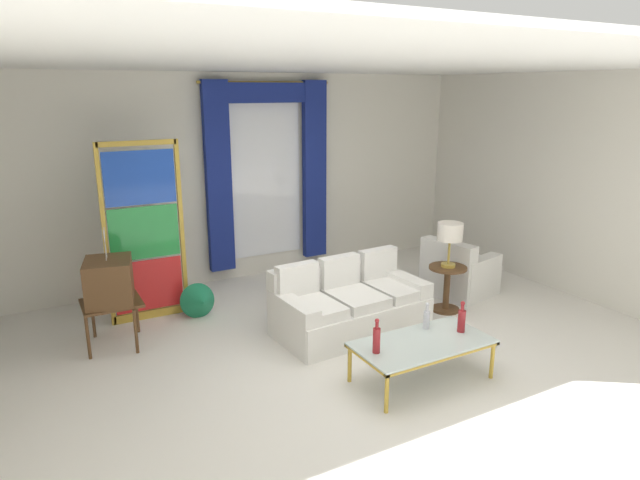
{
  "coord_description": "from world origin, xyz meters",
  "views": [
    {
      "loc": [
        -2.93,
        -4.6,
        2.77
      ],
      "look_at": [
        0.09,
        0.9,
        1.05
      ],
      "focal_mm": 30.98,
      "sensor_mm": 36.0,
      "label": 1
    }
  ],
  "objects_px": {
    "bottle_blue_decanter": "(427,318)",
    "peacock_figurine": "(200,302)",
    "coffee_table": "(422,345)",
    "armchair_white": "(458,274)",
    "couch_white_long": "(347,305)",
    "stained_glass_divider": "(145,236)",
    "table_lamp_brass": "(450,234)",
    "bottle_amber_squat": "(377,339)",
    "vintage_tv": "(109,283)",
    "round_side_table": "(447,284)",
    "bottle_crystal_tall": "(462,319)"
  },
  "relations": [
    {
      "from": "table_lamp_brass",
      "to": "stained_glass_divider",
      "type": "bearing_deg",
      "value": 154.81
    },
    {
      "from": "bottle_amber_squat",
      "to": "stained_glass_divider",
      "type": "xyz_separation_m",
      "value": [
        -1.46,
        2.82,
        0.51
      ]
    },
    {
      "from": "armchair_white",
      "to": "stained_glass_divider",
      "type": "distance_m",
      "value": 4.19
    },
    {
      "from": "bottle_blue_decanter",
      "to": "armchair_white",
      "type": "xyz_separation_m",
      "value": [
        1.73,
        1.42,
        -0.23
      ]
    },
    {
      "from": "couch_white_long",
      "to": "coffee_table",
      "type": "xyz_separation_m",
      "value": [
        0.01,
        -1.38,
        0.07
      ]
    },
    {
      "from": "vintage_tv",
      "to": "armchair_white",
      "type": "relative_size",
      "value": 1.38
    },
    {
      "from": "couch_white_long",
      "to": "bottle_amber_squat",
      "type": "bearing_deg",
      "value": -110.89
    },
    {
      "from": "bottle_amber_squat",
      "to": "peacock_figurine",
      "type": "bearing_deg",
      "value": 110.59
    },
    {
      "from": "bottle_blue_decanter",
      "to": "bottle_amber_squat",
      "type": "xyz_separation_m",
      "value": [
        -0.75,
        -0.2,
        0.03
      ]
    },
    {
      "from": "bottle_amber_squat",
      "to": "table_lamp_brass",
      "type": "relative_size",
      "value": 0.6
    },
    {
      "from": "couch_white_long",
      "to": "peacock_figurine",
      "type": "relative_size",
      "value": 3.01
    },
    {
      "from": "couch_white_long",
      "to": "coffee_table",
      "type": "height_order",
      "value": "couch_white_long"
    },
    {
      "from": "vintage_tv",
      "to": "armchair_white",
      "type": "distance_m",
      "value": 4.53
    },
    {
      "from": "armchair_white",
      "to": "peacock_figurine",
      "type": "xyz_separation_m",
      "value": [
        -3.41,
        0.87,
        -0.07
      ]
    },
    {
      "from": "vintage_tv",
      "to": "table_lamp_brass",
      "type": "height_order",
      "value": "vintage_tv"
    },
    {
      "from": "couch_white_long",
      "to": "bottle_blue_decanter",
      "type": "xyz_separation_m",
      "value": [
        0.24,
        -1.15,
        0.22
      ]
    },
    {
      "from": "vintage_tv",
      "to": "peacock_figurine",
      "type": "bearing_deg",
      "value": 13.29
    },
    {
      "from": "bottle_blue_decanter",
      "to": "vintage_tv",
      "type": "xyz_separation_m",
      "value": [
        -2.74,
        2.03,
        0.21
      ]
    },
    {
      "from": "stained_glass_divider",
      "to": "peacock_figurine",
      "type": "xyz_separation_m",
      "value": [
        0.53,
        -0.33,
        -0.84
      ]
    },
    {
      "from": "bottle_crystal_tall",
      "to": "vintage_tv",
      "type": "xyz_separation_m",
      "value": [
        -3.0,
        2.26,
        0.19
      ]
    },
    {
      "from": "vintage_tv",
      "to": "armchair_white",
      "type": "height_order",
      "value": "vintage_tv"
    },
    {
      "from": "armchair_white",
      "to": "round_side_table",
      "type": "relative_size",
      "value": 1.64
    },
    {
      "from": "couch_white_long",
      "to": "bottle_crystal_tall",
      "type": "xyz_separation_m",
      "value": [
        0.49,
        -1.38,
        0.24
      ]
    },
    {
      "from": "stained_glass_divider",
      "to": "table_lamp_brass",
      "type": "xyz_separation_m",
      "value": [
        3.39,
        -1.6,
        -0.03
      ]
    },
    {
      "from": "vintage_tv",
      "to": "armchair_white",
      "type": "bearing_deg",
      "value": -7.85
    },
    {
      "from": "couch_white_long",
      "to": "round_side_table",
      "type": "height_order",
      "value": "couch_white_long"
    },
    {
      "from": "armchair_white",
      "to": "peacock_figurine",
      "type": "relative_size",
      "value": 1.63
    },
    {
      "from": "armchair_white",
      "to": "table_lamp_brass",
      "type": "xyz_separation_m",
      "value": [
        -0.55,
        -0.4,
        0.74
      ]
    },
    {
      "from": "armchair_white",
      "to": "table_lamp_brass",
      "type": "height_order",
      "value": "table_lamp_brass"
    },
    {
      "from": "couch_white_long",
      "to": "table_lamp_brass",
      "type": "bearing_deg",
      "value": -5.31
    },
    {
      "from": "peacock_figurine",
      "to": "table_lamp_brass",
      "type": "xyz_separation_m",
      "value": [
        2.86,
        -1.26,
        0.81
      ]
    },
    {
      "from": "coffee_table",
      "to": "round_side_table",
      "type": "height_order",
      "value": "round_side_table"
    },
    {
      "from": "bottle_amber_squat",
      "to": "armchair_white",
      "type": "relative_size",
      "value": 0.35
    },
    {
      "from": "bottle_crystal_tall",
      "to": "table_lamp_brass",
      "type": "bearing_deg",
      "value": 53.66
    },
    {
      "from": "bottle_amber_squat",
      "to": "table_lamp_brass",
      "type": "xyz_separation_m",
      "value": [
        1.93,
        1.22,
        0.48
      ]
    },
    {
      "from": "bottle_blue_decanter",
      "to": "armchair_white",
      "type": "height_order",
      "value": "armchair_white"
    },
    {
      "from": "peacock_figurine",
      "to": "vintage_tv",
      "type": "bearing_deg",
      "value": -166.71
    },
    {
      "from": "bottle_blue_decanter",
      "to": "round_side_table",
      "type": "distance_m",
      "value": 1.57
    },
    {
      "from": "bottle_amber_squat",
      "to": "round_side_table",
      "type": "xyz_separation_m",
      "value": [
        1.93,
        1.22,
        -0.19
      ]
    },
    {
      "from": "coffee_table",
      "to": "bottle_crystal_tall",
      "type": "bearing_deg",
      "value": -0.7
    },
    {
      "from": "couch_white_long",
      "to": "bottle_blue_decanter",
      "type": "relative_size",
      "value": 6.46
    },
    {
      "from": "coffee_table",
      "to": "armchair_white",
      "type": "height_order",
      "value": "armchair_white"
    },
    {
      "from": "armchair_white",
      "to": "round_side_table",
      "type": "height_order",
      "value": "armchair_white"
    },
    {
      "from": "peacock_figurine",
      "to": "bottle_blue_decanter",
      "type": "bearing_deg",
      "value": -53.56
    },
    {
      "from": "bottle_amber_squat",
      "to": "peacock_figurine",
      "type": "xyz_separation_m",
      "value": [
        -0.93,
        2.48,
        -0.33
      ]
    },
    {
      "from": "armchair_white",
      "to": "peacock_figurine",
      "type": "height_order",
      "value": "armchair_white"
    },
    {
      "from": "bottle_blue_decanter",
      "to": "stained_glass_divider",
      "type": "height_order",
      "value": "stained_glass_divider"
    },
    {
      "from": "stained_glass_divider",
      "to": "table_lamp_brass",
      "type": "distance_m",
      "value": 3.75
    },
    {
      "from": "bottle_crystal_tall",
      "to": "table_lamp_brass",
      "type": "relative_size",
      "value": 0.57
    },
    {
      "from": "bottle_blue_decanter",
      "to": "peacock_figurine",
      "type": "relative_size",
      "value": 0.47
    }
  ]
}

